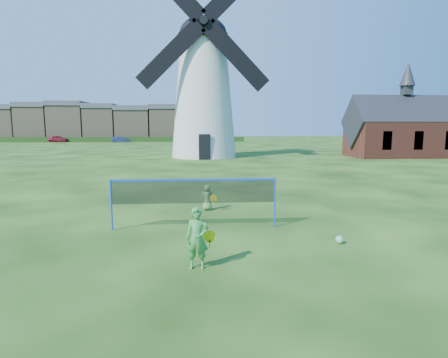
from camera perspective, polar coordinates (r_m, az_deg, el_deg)
name	(u,v)px	position (r m, az deg, el deg)	size (l,w,h in m)	color
ground	(219,230)	(11.33, -0.84, -7.90)	(220.00, 220.00, 0.00)	black
windmill	(204,88)	(38.29, -3.19, 13.86)	(12.72, 6.61, 19.12)	silver
chapel	(404,131)	(42.53, 26.11, 6.73)	(11.29, 5.48, 9.55)	brown
badminton_net	(194,192)	(11.27, -4.65, -2.06)	(5.05, 0.05, 1.55)	blue
player_girl	(197,238)	(8.22, -4.16, -9.16)	(0.69, 0.38, 1.38)	green
player_boy	(207,197)	(13.85, -2.59, -2.87)	(0.61, 0.40, 0.98)	#62A34E
play_ball	(340,240)	(10.51, 17.46, -8.96)	(0.22, 0.22, 0.22)	green
terraced_houses	(73,122)	(87.17, -22.37, 8.10)	(49.08, 8.40, 8.39)	gray
hedge	(92,139)	(79.84, -19.71, 5.79)	(62.00, 0.80, 1.00)	#193814
car_left	(58,139)	(81.48, -24.30, 5.69)	(1.55, 3.86, 1.32)	maroon
car_right	(121,139)	(75.96, -15.73, 5.93)	(1.24, 3.55, 1.17)	navy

